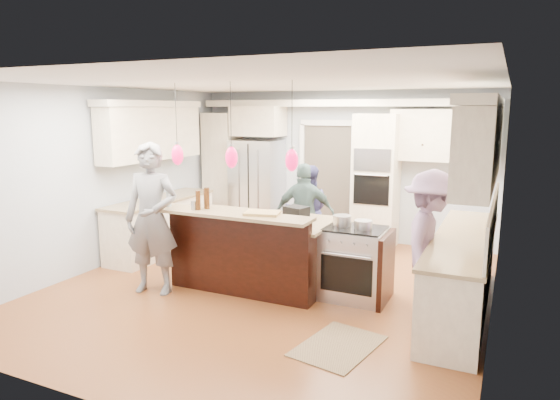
{
  "coord_description": "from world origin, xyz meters",
  "views": [
    {
      "loc": [
        2.84,
        -5.74,
        2.38
      ],
      "look_at": [
        0.0,
        0.35,
        1.15
      ],
      "focal_mm": 32.0,
      "sensor_mm": 36.0,
      "label": 1
    }
  ],
  "objects_px": {
    "island_range": "(356,264)",
    "person_far_left": "(307,211)",
    "refrigerator": "(257,187)",
    "person_bar_end": "(152,219)",
    "kitchen_island": "(255,250)"
  },
  "relations": [
    {
      "from": "island_range",
      "to": "person_far_left",
      "type": "xyz_separation_m",
      "value": [
        -1.26,
        1.45,
        0.29
      ]
    },
    {
      "from": "refrigerator",
      "to": "person_bar_end",
      "type": "xyz_separation_m",
      "value": [
        0.24,
        -3.39,
        0.08
      ]
    },
    {
      "from": "refrigerator",
      "to": "kitchen_island",
      "type": "xyz_separation_m",
      "value": [
        1.3,
        -2.57,
        -0.41
      ]
    },
    {
      "from": "kitchen_island",
      "to": "island_range",
      "type": "bearing_deg",
      "value": 3.08
    },
    {
      "from": "kitchen_island",
      "to": "person_bar_end",
      "type": "height_order",
      "value": "person_bar_end"
    },
    {
      "from": "refrigerator",
      "to": "person_far_left",
      "type": "bearing_deg",
      "value": -35.62
    },
    {
      "from": "refrigerator",
      "to": "island_range",
      "type": "relative_size",
      "value": 1.96
    },
    {
      "from": "kitchen_island",
      "to": "island_range",
      "type": "xyz_separation_m",
      "value": [
        1.41,
        0.08,
        -0.03
      ]
    },
    {
      "from": "kitchen_island",
      "to": "person_far_left",
      "type": "bearing_deg",
      "value": 84.42
    },
    {
      "from": "refrigerator",
      "to": "island_range",
      "type": "xyz_separation_m",
      "value": [
        2.71,
        -2.49,
        -0.44
      ]
    },
    {
      "from": "person_bar_end",
      "to": "person_far_left",
      "type": "relative_size",
      "value": 1.31
    },
    {
      "from": "island_range",
      "to": "person_bar_end",
      "type": "height_order",
      "value": "person_bar_end"
    },
    {
      "from": "person_far_left",
      "to": "person_bar_end",
      "type": "bearing_deg",
      "value": 36.78
    },
    {
      "from": "refrigerator",
      "to": "island_range",
      "type": "distance_m",
      "value": 3.71
    },
    {
      "from": "refrigerator",
      "to": "kitchen_island",
      "type": "height_order",
      "value": "refrigerator"
    }
  ]
}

